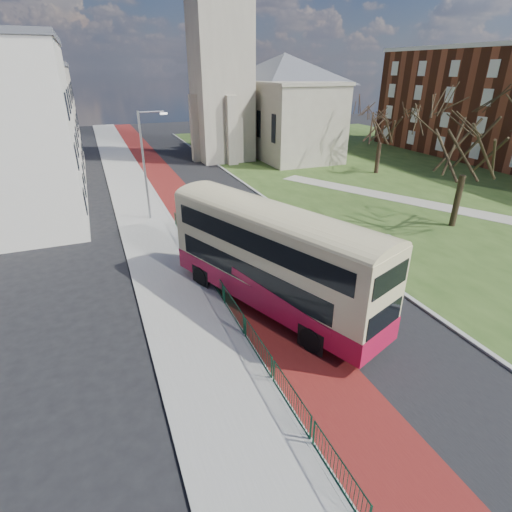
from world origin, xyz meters
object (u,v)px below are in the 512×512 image
litter_bin (386,243)px  winter_tree_near (473,132)px  bus (272,254)px  streetlamp (146,161)px  winter_tree_far (383,118)px

litter_bin → winter_tree_near: bearing=13.3°
litter_bin → bus: bearing=-160.9°
streetlamp → bus: size_ratio=0.66×
winter_tree_far → winter_tree_near: bearing=-108.0°
bus → litter_bin: size_ratio=12.21×
bus → streetlamp: bearing=81.7°
bus → winter_tree_far: size_ratio=1.41×
winter_tree_near → streetlamp: bearing=154.3°
winter_tree_far → litter_bin: 22.63m
streetlamp → winter_tree_far: (26.02, 6.00, 1.42)m
bus → winter_tree_near: winter_tree_near is taller
winter_tree_near → litter_bin: bearing=-166.7°
streetlamp → winter_tree_near: winter_tree_near is taller
winter_tree_near → winter_tree_far: size_ratio=1.15×
streetlamp → winter_tree_far: size_ratio=0.93×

